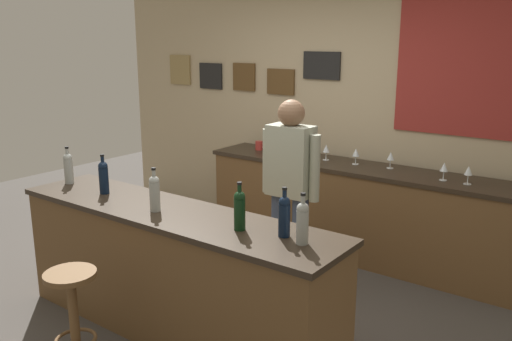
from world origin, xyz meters
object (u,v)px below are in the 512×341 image
object	(u,v)px
wine_bottle_c	(155,192)
wine_bottle_d	(240,209)
wine_glass_c	(391,157)
wine_bottle_e	(284,215)
wine_glass_b	(356,153)
wine_glass_d	(444,168)
coffee_mug	(259,146)
wine_bottle_b	(104,176)
bartender	(290,186)
wine_bottle_a	(68,167)
wine_glass_a	(326,149)
wine_glass_e	(468,171)
wine_bottle_f	(303,221)
bar_stool	(73,305)

from	to	relation	value
wine_bottle_c	wine_bottle_d	xyz separation A→B (m)	(0.69, 0.05, 0.00)
wine_bottle_d	wine_glass_c	distance (m)	2.15
wine_bottle_e	wine_glass_c	bearing A→B (deg)	95.66
wine_glass_b	wine_glass_d	world-z (taller)	same
coffee_mug	wine_bottle_e	bearing A→B (deg)	-50.60
wine_bottle_b	wine_bottle_e	world-z (taller)	same
bartender	wine_bottle_d	xyz separation A→B (m)	(0.27, -0.98, 0.12)
wine_bottle_a	wine_bottle_d	bearing A→B (deg)	-0.88
wine_bottle_b	wine_glass_d	world-z (taller)	wine_bottle_b
wine_bottle_c	coffee_mug	distance (m)	2.27
wine_glass_d	coffee_mug	size ratio (longest dim) A/B	1.24
wine_bottle_b	wine_bottle_c	distance (m)	0.63
wine_glass_a	wine_glass_e	distance (m)	1.38
wine_bottle_f	wine_bottle_d	bearing A→B (deg)	-175.79
wine_glass_c	wine_glass_e	xyz separation A→B (m)	(0.73, -0.14, 0.00)
wine_bottle_c	wine_glass_d	world-z (taller)	wine_bottle_c
wine_glass_b	wine_glass_e	xyz separation A→B (m)	(1.06, -0.10, 0.00)
wine_bottle_b	wine_glass_b	bearing A→B (deg)	62.96
wine_bottle_b	wine_glass_d	bearing A→B (deg)	45.97
wine_glass_a	wine_glass_c	bearing A→B (deg)	4.64
bar_stool	wine_bottle_f	world-z (taller)	wine_bottle_f
wine_bottle_c	wine_glass_d	xyz separation A→B (m)	(1.31, 2.07, -0.05)
bar_stool	bartender	bearing A→B (deg)	73.19
wine_glass_a	wine_glass_d	bearing A→B (deg)	-4.22
bartender	wine_bottle_f	xyz separation A→B (m)	(0.70, -0.95, 0.12)
wine_bottle_a	wine_glass_e	bearing A→B (deg)	37.27
wine_bottle_a	wine_bottle_e	distance (m)	2.08
wine_bottle_a	wine_glass_b	xyz separation A→B (m)	(1.54, 2.08, -0.05)
wine_bottle_b	wine_bottle_e	distance (m)	1.61
bartender	wine_bottle_c	xyz separation A→B (m)	(-0.43, -1.04, 0.12)
wine_glass_a	wine_bottle_c	bearing A→B (deg)	-93.34
bar_stool	wine_glass_b	size ratio (longest dim) A/B	4.39
wine_bottle_d	wine_glass_c	size ratio (longest dim) A/B	1.97
wine_glass_d	wine_bottle_f	bearing A→B (deg)	-95.14
bartender	wine_glass_c	xyz separation A→B (m)	(0.34, 1.17, 0.07)
bartender	wine_bottle_f	size ratio (longest dim) A/B	5.29
wine_bottle_c	wine_glass_a	size ratio (longest dim) A/B	1.97
wine_bottle_f	wine_glass_a	bearing A→B (deg)	115.86
bar_stool	wine_glass_b	bearing A→B (deg)	79.43
wine_bottle_c	coffee_mug	bearing A→B (deg)	107.84
wine_bottle_f	coffee_mug	size ratio (longest dim) A/B	2.45
wine_bottle_b	wine_glass_e	size ratio (longest dim) A/B	1.97
bar_stool	wine_bottle_a	size ratio (longest dim) A/B	2.22
wine_glass_a	wine_glass_e	xyz separation A→B (m)	(1.38, -0.09, 0.00)
bartender	wine_bottle_d	size ratio (longest dim) A/B	5.29
wine_bottle_f	wine_glass_c	bearing A→B (deg)	99.53
wine_bottle_a	wine_glass_e	distance (m)	3.27
wine_glass_c	bar_stool	bearing A→B (deg)	-106.66
wine_bottle_b	wine_bottle_d	distance (m)	1.32
wine_glass_e	wine_bottle_e	bearing A→B (deg)	-105.23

